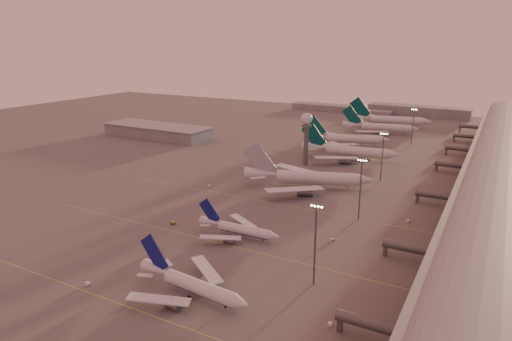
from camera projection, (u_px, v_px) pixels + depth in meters
The scene contains 26 objects.
ground at pixel (159, 243), 159.76m from camera, with size 700.00×700.00×0.00m, color #535151.
taxiway_markings at pixel (301, 207), 193.07m from camera, with size 180.00×185.25×0.02m.
hangar at pixel (157, 131), 331.89m from camera, with size 82.00×27.00×8.50m.
radar_tower at pixel (306, 128), 252.70m from camera, with size 6.40×6.40×31.10m.
mast_a at pixel (315, 241), 129.16m from camera, with size 3.60×0.56×25.00m.
mast_b at pixel (360, 186), 176.87m from camera, with size 3.60×0.56×25.00m.
mast_c at pixel (382, 154), 225.51m from camera, with size 3.60×0.56×25.00m.
mast_d at pixel (413, 125), 302.24m from camera, with size 3.60×0.56×25.00m.
distant_horizon at pixel (387, 110), 431.34m from camera, with size 165.00×37.50×9.00m.
narrowbody_near at pixel (192, 287), 125.49m from camera, with size 38.46×30.58×15.03m.
narrowbody_mid at pixel (239, 230), 163.64m from camera, with size 32.66×26.06×12.76m.
widebody_white at pixel (308, 180), 217.21m from camera, with size 59.42×46.82×21.77m.
greentail_a at pixel (350, 153), 269.21m from camera, with size 57.93×46.47×21.12m.
greentail_b at pixel (347, 141), 302.95m from camera, with size 54.38×43.18×20.58m.
greentail_c at pixel (380, 129), 342.17m from camera, with size 56.17×44.97×20.57m.
greentail_d at pixel (390, 122), 367.91m from camera, with size 63.96×51.13×23.52m.
gsv_truck_a at pixel (89, 282), 131.51m from camera, with size 5.98×4.06×2.28m.
gsv_tug_near at pixel (138, 298), 124.90m from camera, with size 3.59×3.97×0.97m.
gsv_catering_a at pixel (331, 319), 112.81m from camera, with size 5.09×3.64×3.82m.
gsv_tug_mid at pixel (173, 223), 175.35m from camera, with size 4.07×3.49×1.00m.
gsv_truck_b at pixel (334, 239), 160.64m from camera, with size 4.94×2.87×1.88m.
gsv_truck_c at pixel (211, 185), 218.97m from camera, with size 5.37×5.74×2.34m.
gsv_catering_b at pixel (409, 218), 176.78m from camera, with size 5.19×3.31×3.94m.
gsv_tug_far at pixel (323, 175), 237.41m from camera, with size 3.60×4.13×1.01m.
gsv_truck_d at pixel (254, 153), 279.34m from camera, with size 2.37×5.82×2.31m.
gsv_tug_hangar at pixel (368, 160), 267.51m from camera, with size 4.03×3.15×1.01m.
Camera 1 is at (100.26, -112.02, 68.73)m, focal length 32.00 mm.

